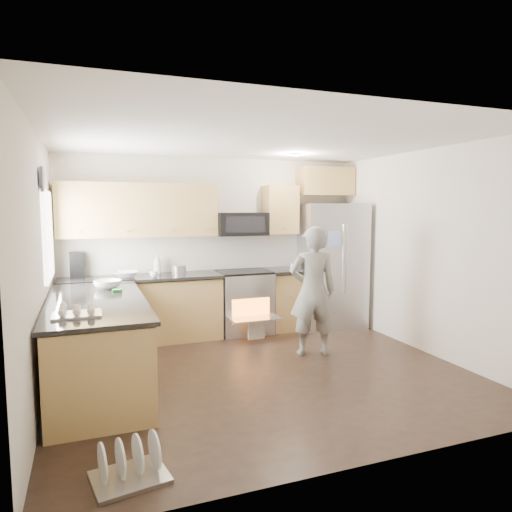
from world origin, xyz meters
name	(u,v)px	position (x,y,z in m)	size (l,w,h in m)	color
ground	(263,373)	(0.00, 0.00, 0.00)	(4.50, 4.50, 0.00)	black
room_shell	(259,225)	(-0.04, 0.02, 1.67)	(4.54, 4.04, 2.62)	beige
back_cabinet_run	(180,271)	(-0.59, 1.75, 0.96)	(4.45, 0.64, 2.50)	#A57B42
peninsula	(98,343)	(-1.75, 0.25, 0.46)	(0.96, 2.36, 1.02)	#A57B42
stove_range	(244,288)	(0.35, 1.69, 0.68)	(0.76, 0.97, 1.79)	#B7B7BC
refrigerator	(332,265)	(1.77, 1.56, 0.96)	(1.05, 0.88, 1.93)	#B7B7BC
person	(313,291)	(0.83, 0.41, 0.82)	(0.60, 0.39, 1.64)	gray
dish_rack	(130,468)	(-1.60, -1.58, 0.08)	(0.55, 0.47, 0.31)	#B7B7BC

